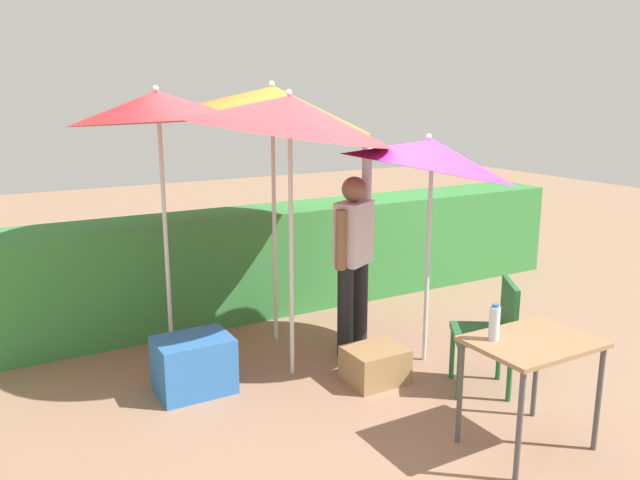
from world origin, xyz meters
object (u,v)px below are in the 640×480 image
umbrella_orange (430,155)px  crate_cardboard (375,365)px  chair_plastic (491,329)px  umbrella_yellow (272,104)px  bottle_water (494,323)px  folding_table (532,353)px  cooler_box (194,365)px  umbrella_rainbow (289,115)px  umbrella_navy (157,107)px  person_vendor (354,251)px

umbrella_orange → crate_cardboard: umbrella_orange is taller
chair_plastic → crate_cardboard: bearing=141.1°
umbrella_yellow → bottle_water: (0.39, -2.43, -1.33)m
crate_cardboard → folding_table: (0.32, -1.30, 0.52)m
chair_plastic → cooler_box: chair_plastic is taller
umbrella_orange → folding_table: bearing=-101.7°
umbrella_rainbow → umbrella_orange: umbrella_rainbow is taller
umbrella_navy → crate_cardboard: umbrella_navy is taller
folding_table → chair_plastic: bearing=62.8°
umbrella_rainbow → bottle_water: 2.19m
cooler_box → bottle_water: 2.35m
chair_plastic → umbrella_rainbow: bearing=138.7°
umbrella_orange → chair_plastic: (0.07, -0.73, -1.29)m
umbrella_orange → umbrella_navy: (-1.93, 1.12, 0.39)m
cooler_box → crate_cardboard: (1.34, -0.56, -0.08)m
bottle_water → chair_plastic: bearing=45.4°
folding_table → bottle_water: (-0.22, 0.13, 0.21)m
umbrella_rainbow → cooler_box: umbrella_rainbow is taller
umbrella_rainbow → chair_plastic: bearing=-41.3°
umbrella_rainbow → cooler_box: size_ratio=4.19×
cooler_box → bottle_water: bottle_water is taller
umbrella_navy → person_vendor: bearing=-23.0°
umbrella_orange → bottle_water: umbrella_orange is taller
umbrella_navy → cooler_box: size_ratio=4.10×
cooler_box → bottle_water: size_ratio=2.42×
umbrella_navy → crate_cardboard: bearing=-44.6°
umbrella_orange → person_vendor: bearing=132.0°
crate_cardboard → folding_table: 1.44m
chair_plastic → crate_cardboard: 0.97m
crate_cardboard → bottle_water: bottle_water is taller
folding_table → bottle_water: bottle_water is taller
cooler_box → umbrella_navy: bearing=87.6°
umbrella_orange → person_vendor: 1.08m
chair_plastic → bottle_water: size_ratio=3.71×
chair_plastic → bottle_water: bearing=-134.6°
crate_cardboard → bottle_water: 1.39m
crate_cardboard → bottle_water: size_ratio=1.94×
umbrella_navy → bottle_water: (1.41, -2.46, -1.32)m
chair_plastic → crate_cardboard: size_ratio=1.91×
umbrella_orange → umbrella_yellow: umbrella_yellow is taller
person_vendor → folding_table: person_vendor is taller
cooler_box → umbrella_orange: bearing=-11.3°
umbrella_yellow → bottle_water: 2.80m
crate_cardboard → bottle_water: bearing=-85.1°
chair_plastic → bottle_water: 0.93m
umbrella_rainbow → folding_table: bearing=-65.3°
chair_plastic → person_vendor: bearing=112.6°
umbrella_rainbow → cooler_box: bearing=175.5°
person_vendor → chair_plastic: 1.38m
umbrella_navy → folding_table: 3.42m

